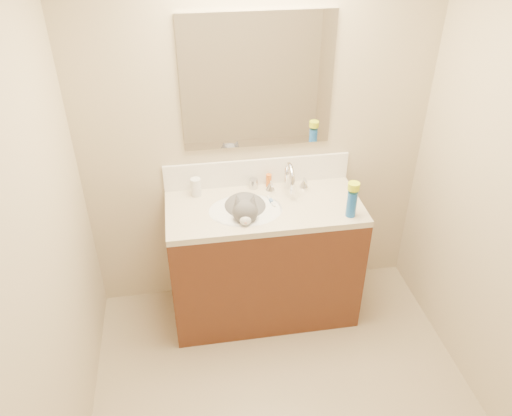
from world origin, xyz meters
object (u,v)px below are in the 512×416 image
object	(u,v)px
pill_bottle	(196,187)
amber_bottle	(269,181)
silver_jar	(253,184)
basin	(246,219)
spray_can	(352,204)
cat	(245,212)
vanity_cabinet	(264,262)
faucet	(289,180)

from	to	relation	value
pill_bottle	amber_bottle	size ratio (longest dim) A/B	1.31
silver_jar	amber_bottle	world-z (taller)	amber_bottle
basin	silver_jar	size ratio (longest dim) A/B	6.99
pill_bottle	spray_can	xyz separation A→B (m)	(0.89, -0.38, 0.02)
basin	cat	xyz separation A→B (m)	(0.00, 0.02, 0.04)
amber_bottle	spray_can	world-z (taller)	spray_can
vanity_cabinet	silver_jar	bearing A→B (deg)	98.65
vanity_cabinet	basin	distance (m)	0.40
faucet	cat	bearing A→B (deg)	-153.87
cat	silver_jar	bearing A→B (deg)	76.94
basin	silver_jar	xyz separation A→B (m)	(0.09, 0.25, 0.10)
basin	pill_bottle	world-z (taller)	pill_bottle
vanity_cabinet	faucet	size ratio (longest dim) A/B	4.29
silver_jar	spray_can	xyz separation A→B (m)	(0.52, -0.41, 0.05)
vanity_cabinet	amber_bottle	bearing A→B (deg)	72.96
cat	amber_bottle	size ratio (longest dim) A/B	4.69
basin	faucet	distance (m)	0.38
silver_jar	amber_bottle	distance (m)	0.10
faucet	cat	world-z (taller)	faucet
faucet	pill_bottle	distance (m)	0.59
pill_bottle	spray_can	size ratio (longest dim) A/B	0.73
amber_bottle	pill_bottle	bearing A→B (deg)	-176.32
vanity_cabinet	faucet	bearing A→B (deg)	37.29
faucet	spray_can	xyz separation A→B (m)	(0.30, -0.33, -0.01)
basin	silver_jar	distance (m)	0.28
pill_bottle	silver_jar	bearing A→B (deg)	4.59
faucet	amber_bottle	distance (m)	0.15
cat	silver_jar	size ratio (longest dim) A/B	6.48
vanity_cabinet	amber_bottle	distance (m)	0.54
cat	faucet	bearing A→B (deg)	33.66
faucet	amber_bottle	bearing A→B (deg)	144.31
basin	pill_bottle	xyz separation A→B (m)	(-0.28, 0.22, 0.13)
basin	pill_bottle	size ratio (longest dim) A/B	3.85
faucet	cat	size ratio (longest dim) A/B	0.67
cat	pill_bottle	bearing A→B (deg)	152.73
cat	vanity_cabinet	bearing A→B (deg)	12.03
faucet	amber_bottle	size ratio (longest dim) A/B	3.15
vanity_cabinet	spray_can	size ratio (longest dim) A/B	7.45
basin	faucet	xyz separation A→B (m)	(0.30, 0.17, 0.16)
silver_jar	spray_can	size ratio (longest dim) A/B	0.40
vanity_cabinet	pill_bottle	xyz separation A→B (m)	(-0.40, 0.19, 0.51)
cat	amber_bottle	xyz separation A→B (m)	(0.19, 0.23, 0.07)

